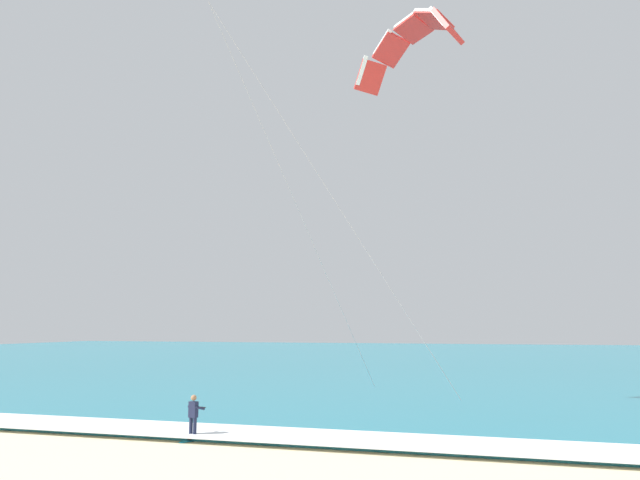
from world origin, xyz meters
TOP-DOWN VIEW (x-y plane):
  - sea at (0.00, 73.03)m, footprint 200.00×120.00m
  - surf_foam at (0.00, 14.03)m, footprint 200.00×3.09m
  - surfboard at (-3.53, 13.21)m, footprint 0.78×1.47m
  - kitesurfer at (-3.53, 13.22)m, footprint 0.61×0.60m
  - kite_primary at (4.21, 20.90)m, footprint 10.74×10.24m

SIDE VIEW (x-z plane):
  - surfboard at x=-3.53m, z-range -0.02..0.07m
  - sea at x=0.00m, z-range 0.00..0.20m
  - surf_foam at x=0.00m, z-range 0.20..0.24m
  - kitesurfer at x=-3.53m, z-range 0.10..1.79m
  - kite_primary at x=4.21m, z-range 9.54..28.66m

